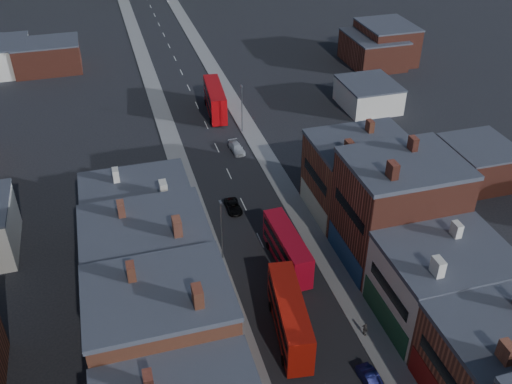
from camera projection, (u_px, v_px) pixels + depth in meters
pavement_west at (182, 173)px, 82.75m from camera, size 3.00×200.00×0.12m
pavement_east at (268, 160)px, 85.74m from camera, size 3.00×200.00×0.12m
lamp_post_2 at (221, 226)px, 64.52m from camera, size 0.25×0.70×8.12m
lamp_post_3 at (242, 106)px, 90.83m from camera, size 0.25×0.70×8.12m
bus_0 at (290, 316)px, 55.95m from camera, size 4.01×11.40×4.82m
bus_1 at (287, 248)px, 64.98m from camera, size 2.87×10.32×4.42m
bus_2 at (215, 99)px, 97.66m from camera, size 3.62×11.58×4.92m
car_1 at (372, 381)px, 52.00m from camera, size 1.72×3.91×1.25m
car_2 at (233, 206)px, 74.95m from camera, size 1.81×3.91×1.09m
car_3 at (237, 148)px, 87.76m from camera, size 2.04×4.35×1.23m
ped_3 at (365, 329)px, 56.76m from camera, size 0.58×0.98×1.56m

